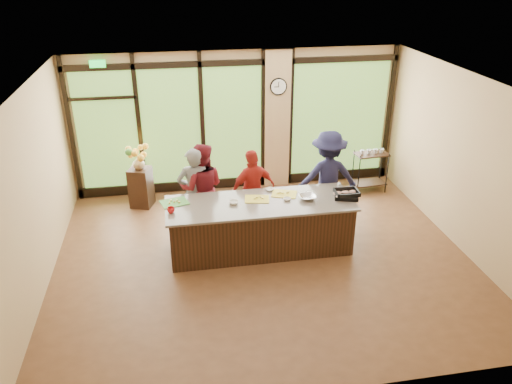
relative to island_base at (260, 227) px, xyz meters
name	(u,v)px	position (x,y,z in m)	size (l,w,h in m)	color
floor	(263,257)	(0.00, -0.30, -0.44)	(7.00, 7.00, 0.00)	#53321D
ceiling	(264,85)	(0.00, -0.30, 2.56)	(7.00, 7.00, 0.00)	white
back_wall	(237,122)	(0.00, 2.70, 1.06)	(7.00, 7.00, 0.00)	tan
left_wall	(33,195)	(-3.50, -0.30, 1.06)	(6.00, 6.00, 0.00)	tan
right_wall	(465,164)	(3.50, -0.30, 1.06)	(6.00, 6.00, 0.00)	tan
window_wall	(245,127)	(0.16, 2.65, 0.95)	(6.90, 0.12, 3.00)	tan
island_base	(260,227)	(0.00, 0.00, 0.00)	(3.10, 1.00, 0.88)	black
countertop	(260,203)	(0.00, 0.00, 0.46)	(3.20, 1.10, 0.04)	gray
wall_clock	(278,87)	(0.85, 2.57, 1.81)	(0.36, 0.04, 0.36)	black
cook_left	(195,192)	(-1.07, 0.75, 0.41)	(0.62, 0.40, 1.69)	slate
cook_midleft	(202,188)	(-0.93, 0.86, 0.42)	(0.84, 0.65, 1.72)	maroon
cook_midright	(253,190)	(0.01, 0.80, 0.34)	(0.91, 0.38, 1.56)	maroon
cook_right	(328,177)	(1.45, 0.83, 0.47)	(1.18, 0.68, 1.82)	#191937
roasting_pan	(346,196)	(1.50, -0.09, 0.52)	(0.40, 0.31, 0.07)	black
mixing_bowl	(307,197)	(0.82, -0.02, 0.52)	(0.29, 0.29, 0.07)	silver
cutting_board_left	(174,202)	(-1.44, 0.23, 0.49)	(0.45, 0.34, 0.01)	#459134
cutting_board_center	(257,199)	(-0.03, 0.12, 0.49)	(0.42, 0.31, 0.01)	gold
cutting_board_right	(284,194)	(0.47, 0.24, 0.49)	(0.43, 0.32, 0.01)	gold
prep_bowl_near	(234,202)	(-0.45, 0.02, 0.51)	(0.16, 0.16, 0.05)	white
prep_bowl_mid	(287,199)	(0.47, 0.00, 0.50)	(0.13, 0.13, 0.04)	white
prep_bowl_far	(270,189)	(0.25, 0.43, 0.50)	(0.14, 0.14, 0.04)	white
red_ramekin	(171,210)	(-1.50, -0.12, 0.53)	(0.12, 0.12, 0.10)	red
flower_stand	(141,187)	(-2.10, 2.08, -0.03)	(0.41, 0.41, 0.83)	black
flower_vase	(138,163)	(-2.10, 2.08, 0.51)	(0.25, 0.25, 0.26)	#997E53
bar_cart	(370,166)	(2.79, 1.97, 0.14)	(0.73, 0.45, 0.96)	black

